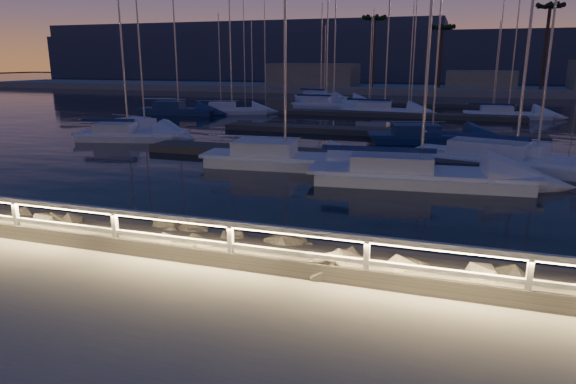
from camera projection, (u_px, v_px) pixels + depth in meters
name	position (u px, v px, depth m)	size (l,w,h in m)	color
ground	(191.00, 261.00, 11.69)	(400.00, 400.00, 0.00)	#A09D91
harbor_water	(385.00, 130.00, 40.60)	(400.00, 440.00, 0.60)	black
guard_rail	(187.00, 228.00, 11.52)	(44.11, 0.12, 1.06)	silver
riprap	(146.00, 238.00, 13.81)	(36.89, 3.11, 1.37)	#69655A
floating_docks	(388.00, 121.00, 41.63)	(22.00, 36.00, 0.40)	#5D564D
far_shore	(424.00, 88.00, 79.64)	(160.00, 14.00, 5.20)	#A09D91
palm_left	(374.00, 21.00, 77.72)	(3.00, 3.00, 11.20)	#513725
palm_center	(442.00, 30.00, 75.90)	(3.00, 3.00, 9.70)	#513725
palm_right	(550.00, 10.00, 70.11)	(3.00, 3.00, 12.20)	#513725
distant_hills	(359.00, 59.00, 140.06)	(230.00, 37.50, 18.00)	#394158
sailboat_a	(126.00, 134.00, 32.94)	(6.99, 3.49, 11.53)	white
sailboat_b	(281.00, 157.00, 24.90)	(8.28, 3.16, 13.79)	white
sailboat_c	(532.00, 158.00, 24.94)	(7.88, 5.16, 13.09)	white
sailboat_d	(414.00, 173.00, 21.52)	(9.47, 3.73, 15.61)	white
sailboat_e	(177.00, 110.00, 48.94)	(7.67, 3.16, 12.76)	navy
sailboat_f	(143.00, 129.00, 35.77)	(7.08, 3.52, 11.63)	white
sailboat_g	(428.00, 136.00, 32.21)	(8.22, 4.24, 13.44)	navy
sailboat_h	(509.00, 159.00, 24.56)	(9.99, 5.27, 16.29)	white
sailboat_i	(324.00, 105.00, 54.55)	(7.29, 2.25, 12.43)	white
sailboat_j	(230.00, 110.00, 49.34)	(7.28, 4.58, 12.08)	white
sailboat_k	(382.00, 110.00, 48.86)	(8.44, 3.23, 13.99)	white
sailboat_l	(505.00, 113.00, 45.98)	(7.69, 2.59, 12.84)	white
sailboat_m	(319.00, 97.00, 65.93)	(7.27, 3.91, 12.00)	white
sailboat_n	(332.00, 101.00, 59.47)	(8.48, 4.23, 13.93)	white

